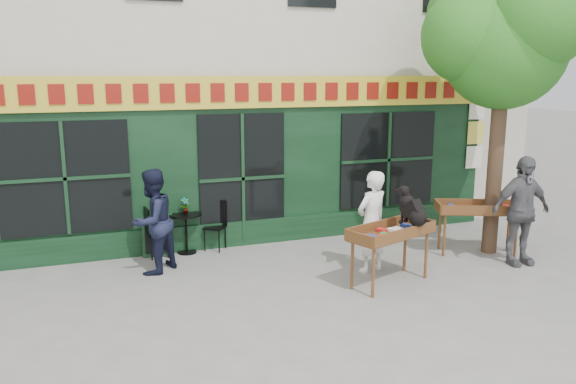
% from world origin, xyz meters
% --- Properties ---
extents(ground, '(80.00, 80.00, 0.00)m').
position_xyz_m(ground, '(0.00, 0.00, 0.00)').
color(ground, slate).
rests_on(ground, ground).
extents(building, '(14.00, 7.26, 10.00)m').
position_xyz_m(building, '(0.00, 5.97, 4.97)').
color(building, beige).
rests_on(building, ground).
extents(street_tree, '(3.05, 2.90, 5.60)m').
position_xyz_m(street_tree, '(4.34, 0.36, 4.11)').
color(street_tree, '#382619').
rests_on(street_tree, ground).
extents(book_cart_center, '(1.62, 1.09, 0.99)m').
position_xyz_m(book_cart_center, '(1.66, -0.52, 0.82)').
color(book_cart_center, brown).
rests_on(book_cart_center, ground).
extents(dog, '(0.52, 0.68, 0.60)m').
position_xyz_m(dog, '(2.01, -0.57, 1.29)').
color(dog, black).
rests_on(dog, book_cart_center).
extents(woman, '(0.74, 0.61, 1.75)m').
position_xyz_m(woman, '(1.66, 0.13, 0.88)').
color(woman, white).
rests_on(woman, ground).
extents(book_cart_right, '(1.62, 1.17, 0.99)m').
position_xyz_m(book_cart_right, '(4.01, 0.32, 0.82)').
color(book_cart_right, brown).
rests_on(book_cart_right, ground).
extents(man_right, '(1.17, 0.55, 1.95)m').
position_xyz_m(man_right, '(4.31, -0.43, 0.98)').
color(man_right, '#535358').
rests_on(man_right, ground).
extents(bistro_table, '(0.60, 0.60, 0.76)m').
position_xyz_m(bistro_table, '(-1.15, 2.20, 0.54)').
color(bistro_table, black).
rests_on(bistro_table, ground).
extents(bistro_chair_left, '(0.41, 0.40, 0.95)m').
position_xyz_m(bistro_chair_left, '(-1.78, 2.13, 0.56)').
color(bistro_chair_left, black).
rests_on(bistro_chair_left, ground).
extents(bistro_chair_right, '(0.51, 0.51, 0.95)m').
position_xyz_m(bistro_chair_right, '(-0.54, 2.27, 0.56)').
color(bistro_chair_right, black).
rests_on(bistro_chair_right, ground).
extents(potted_plant, '(0.20, 0.17, 0.32)m').
position_xyz_m(potted_plant, '(-1.15, 2.20, 0.93)').
color(potted_plant, gray).
rests_on(potted_plant, bistro_table).
extents(man_left, '(1.10, 1.09, 1.79)m').
position_xyz_m(man_left, '(-1.85, 1.34, 0.90)').
color(man_left, black).
rests_on(man_left, ground).
extents(chalkboard, '(0.58, 0.26, 0.79)m').
position_xyz_m(chalkboard, '(-1.68, 2.19, 0.40)').
color(chalkboard, black).
rests_on(chalkboard, ground).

